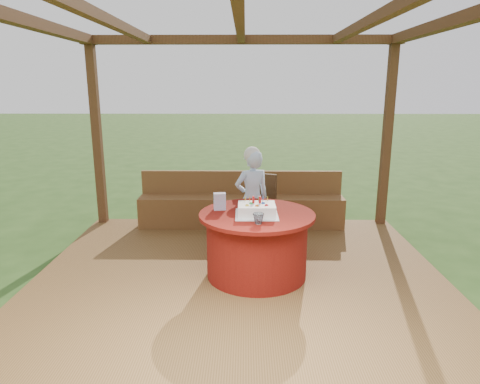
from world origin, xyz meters
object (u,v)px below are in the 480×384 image
bench (241,208)px  birthday_cake (257,209)px  table (257,244)px  chair (259,203)px  drinking_glass (258,219)px  elderly_woman (252,196)px  gift_bag (220,201)px

bench → birthday_cake: (0.18, -1.80, 0.51)m
table → chair: 1.21m
drinking_glass → bench: bearing=95.2°
chair → birthday_cake: size_ratio=1.96×
birthday_cake → drinking_glass: bearing=-88.1°
bench → chair: bearing=-65.5°
bench → birthday_cake: birthday_cake is taller
table → birthday_cake: (-0.01, -0.06, 0.41)m
elderly_woman → gift_bag: bearing=-114.8°
elderly_woman → drinking_glass: elderly_woman is taller
bench → birthday_cake: size_ratio=6.71×
bench → gift_bag: bearing=-97.9°
gift_bag → birthday_cake: bearing=-33.4°
bench → gift_bag: 1.70m
bench → drinking_glass: drinking_glass is taller
elderly_woman → drinking_glass: 1.29m
elderly_woman → birthday_cake: bearing=-87.9°
chair → birthday_cake: bearing=-92.7°
birthday_cake → gift_bag: birthday_cake is taller
gift_bag → drinking_glass: bearing=-57.4°
table → gift_bag: gift_bag is taller
table → gift_bag: bearing=161.8°
chair → birthday_cake: birthday_cake is taller
table → drinking_glass: drinking_glass is taller
table → elderly_woman: bearing=92.6°
bench → chair: (0.24, -0.53, 0.22)m
birthday_cake → drinking_glass: 0.29m
elderly_woman → gift_bag: size_ratio=7.01×
table → gift_bag: (-0.41, 0.13, 0.44)m
bench → birthday_cake: 1.87m
bench → drinking_glass: size_ratio=26.51×
elderly_woman → drinking_glass: (0.05, -1.28, 0.11)m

